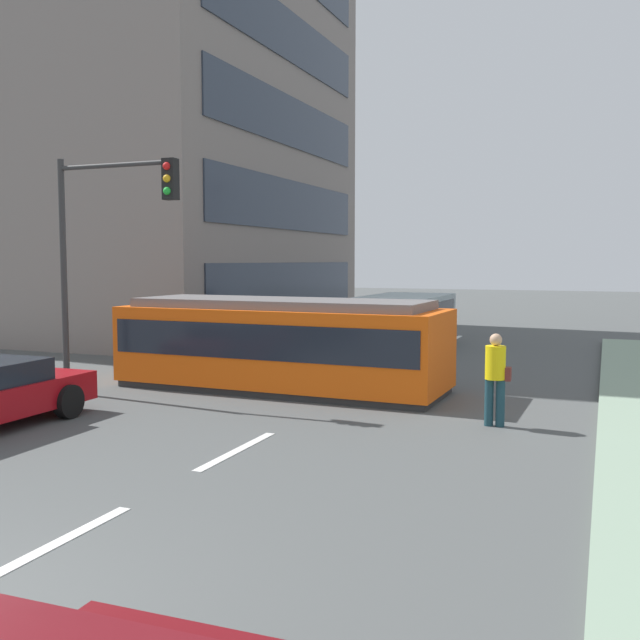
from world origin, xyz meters
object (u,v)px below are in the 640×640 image
at_px(parked_sedan_far, 235,339).
at_px(traffic_light_mast, 106,229).
at_px(pedestrian_crossing, 496,374).
at_px(city_bus, 404,318).
at_px(streetcar_tram, 281,343).

relative_size(parked_sedan_far, traffic_light_mast, 0.84).
bearing_deg(parked_sedan_far, pedestrian_crossing, -34.83).
relative_size(city_bus, parked_sedan_far, 1.15).
relative_size(city_bus, traffic_light_mast, 0.97).
bearing_deg(traffic_light_mast, parked_sedan_far, 92.44).
bearing_deg(streetcar_tram, traffic_light_mast, -144.38).
distance_m(city_bus, traffic_light_mast, 12.03).
relative_size(streetcar_tram, city_bus, 1.52).
height_order(pedestrian_crossing, parked_sedan_far, pedestrian_crossing).
bearing_deg(traffic_light_mast, pedestrian_crossing, 1.97).
height_order(city_bus, parked_sedan_far, city_bus).
distance_m(city_bus, parked_sedan_far, 6.32).
distance_m(pedestrian_crossing, traffic_light_mast, 8.64).
bearing_deg(streetcar_tram, city_bus, 86.87).
height_order(streetcar_tram, city_bus, streetcar_tram).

